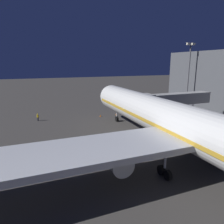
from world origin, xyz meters
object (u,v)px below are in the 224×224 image
Objects in this scene: apron_floodlight_mast at (189,71)px; ground_crew_marshaller_fwd at (38,117)px; airliner_at_gate at (189,128)px; jet_bridge at (169,100)px; traffic_cone_nose_port at (116,114)px; traffic_cone_nose_starboard at (100,116)px.

ground_crew_marshaller_fwd is at bearing -1.45° from apron_floodlight_mast.
airliner_at_gate is 3.17× the size of jet_bridge.
airliner_at_gate is 39.34m from apron_floodlight_mast.
apron_floodlight_mast reaches higher than traffic_cone_nose_port.
ground_crew_marshaller_fwd is (42.53, -1.08, -9.89)m from apron_floodlight_mast.
apron_floodlight_mast is at bearing -178.08° from traffic_cone_nose_port.
traffic_cone_nose_port is at bearing 174.48° from ground_crew_marshaller_fwd.
airliner_at_gate reaches higher than traffic_cone_nose_starboard.
jet_bridge reaches higher than traffic_cone_nose_starboard.
traffic_cone_nose_starboard is (27.70, 0.78, -10.58)m from apron_floodlight_mast.
airliner_at_gate is 35.20m from ground_crew_marshaller_fwd.
apron_floodlight_mast is at bearing -178.39° from traffic_cone_nose_starboard.
jet_bridge reaches higher than ground_crew_marshaller_fwd.
ground_crew_marshaller_fwd is (17.03, -30.51, -4.28)m from airliner_at_gate.
traffic_cone_nose_starboard is at bearing -40.90° from jet_bridge.
apron_floodlight_mast is 10.69× the size of ground_crew_marshaller_fwd.
traffic_cone_nose_starboard is (12.44, -10.77, -5.06)m from jet_bridge.
apron_floodlight_mast is 34.19× the size of traffic_cone_nose_port.
airliner_at_gate is 3.14× the size of apron_floodlight_mast.
jet_bridge is at bearing 139.10° from traffic_cone_nose_starboard.
apron_floodlight_mast is 25.60m from traffic_cone_nose_port.
jet_bridge is at bearing -119.80° from airliner_at_gate.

